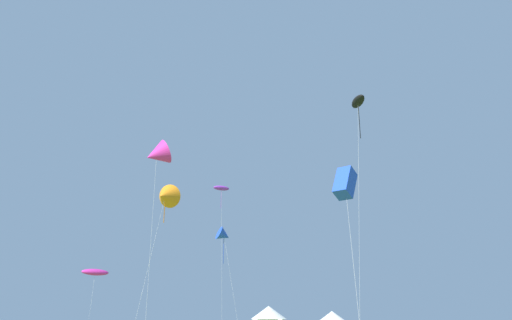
% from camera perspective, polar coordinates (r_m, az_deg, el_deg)
% --- Properties ---
extents(kite_blue_box, '(1.77, 3.19, 10.88)m').
position_cam_1_polar(kite_blue_box, '(32.36, 10.23, -2.65)').
color(kite_blue_box, blue).
rests_on(kite_blue_box, ground).
extents(kite_magenta_delta, '(3.03, 3.39, 15.39)m').
position_cam_1_polar(kite_magenta_delta, '(40.85, -11.39, 0.62)').
color(kite_magenta_delta, '#E02DA3').
rests_on(kite_magenta_delta, ground).
extents(kite_orange_delta, '(2.68, 3.41, 13.10)m').
position_cam_1_polar(kite_orange_delta, '(44.90, -10.43, -4.13)').
color(kite_orange_delta, orange).
rests_on(kite_orange_delta, ground).
extents(kite_magenta_parafoil, '(3.51, 3.63, 7.69)m').
position_cam_1_polar(kite_magenta_parafoil, '(68.48, -18.06, -12.20)').
color(kite_magenta_parafoil, '#E02DA3').
rests_on(kite_magenta_parafoil, ground).
extents(kite_blue_delta, '(3.63, 3.30, 12.23)m').
position_cam_1_polar(kite_blue_delta, '(61.24, -3.72, -8.67)').
color(kite_blue_delta, blue).
rests_on(kite_blue_delta, ground).
extents(kite_black_parafoil, '(2.00, 3.46, 19.69)m').
position_cam_1_polar(kite_black_parafoil, '(43.66, 11.68, 6.56)').
color(kite_black_parafoil, black).
rests_on(kite_black_parafoil, ground).
extents(kite_purple_parafoil, '(2.34, 3.24, 18.20)m').
position_cam_1_polar(kite_purple_parafoil, '(65.13, -4.02, -3.30)').
color(kite_purple_parafoil, purple).
rests_on(kite_purple_parafoil, ground).
extents(festival_tent_right, '(4.69, 4.69, 3.05)m').
position_cam_1_polar(festival_tent_right, '(67.09, 1.48, -17.63)').
color(festival_tent_right, white).
rests_on(festival_tent_right, ground).
extents(festival_tent_left, '(3.68, 3.68, 2.39)m').
position_cam_1_polar(festival_tent_left, '(66.79, 8.79, -17.76)').
color(festival_tent_left, white).
rests_on(festival_tent_left, ground).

